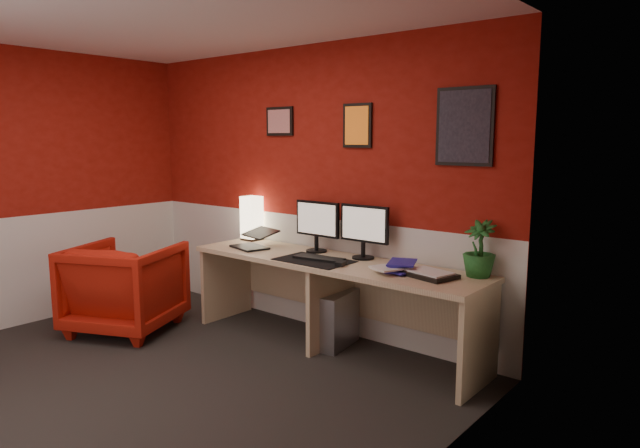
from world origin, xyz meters
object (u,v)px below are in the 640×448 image
(monitor_left, at_px, (316,218))
(monitor_right, at_px, (363,223))
(potted_plant, at_px, (479,249))
(desk, at_px, (331,304))
(shoji_lamp, at_px, (252,219))
(armchair, at_px, (125,287))
(zen_tray, at_px, (430,275))
(pc_tower, at_px, (336,319))
(laptop, at_px, (249,236))

(monitor_left, height_order, monitor_right, same)
(monitor_right, relative_size, potted_plant, 1.44)
(desk, xyz_separation_m, monitor_left, (-0.31, 0.18, 0.66))
(shoji_lamp, relative_size, armchair, 0.46)
(monitor_right, relative_size, zen_tray, 1.66)
(desk, xyz_separation_m, zen_tray, (0.88, 0.00, 0.38))
(pc_tower, relative_size, armchair, 0.52)
(desk, xyz_separation_m, pc_tower, (0.01, 0.05, -0.14))
(shoji_lamp, bearing_deg, armchair, -116.17)
(potted_plant, distance_m, armchair, 3.06)
(shoji_lamp, xyz_separation_m, armchair, (-0.52, -1.06, -0.54))
(monitor_left, bearing_deg, potted_plant, 1.65)
(shoji_lamp, relative_size, monitor_right, 0.69)
(monitor_right, height_order, pc_tower, monitor_right)
(laptop, xyz_separation_m, armchair, (-0.81, -0.75, -0.45))
(laptop, relative_size, armchair, 0.38)
(monitor_right, bearing_deg, shoji_lamp, 178.83)
(laptop, bearing_deg, shoji_lamp, 146.95)
(shoji_lamp, xyz_separation_m, monitor_left, (0.85, -0.05, 0.09))
(desk, xyz_separation_m, shoji_lamp, (-1.15, 0.23, 0.56))
(potted_plant, height_order, pc_tower, potted_plant)
(monitor_left, distance_m, zen_tray, 1.23)
(monitor_left, bearing_deg, monitor_right, 2.89)
(monitor_right, bearing_deg, monitor_left, -177.11)
(monitor_right, distance_m, pc_tower, 0.82)
(laptop, xyz_separation_m, pc_tower, (0.88, 0.13, -0.61))
(desk, xyz_separation_m, monitor_right, (0.17, 0.20, 0.66))
(laptop, distance_m, monitor_left, 0.64)
(monitor_left, relative_size, armchair, 0.67)
(desk, distance_m, shoji_lamp, 1.30)
(zen_tray, height_order, pc_tower, zen_tray)
(potted_plant, relative_size, armchair, 0.47)
(monitor_left, relative_size, monitor_right, 1.00)
(shoji_lamp, height_order, laptop, shoji_lamp)
(monitor_right, distance_m, zen_tray, 0.79)
(armchair, bearing_deg, laptop, -161.61)
(monitor_left, xyz_separation_m, armchair, (-1.37, -1.01, -0.63))
(monitor_right, height_order, zen_tray, monitor_right)
(pc_tower, bearing_deg, shoji_lamp, 161.65)
(shoji_lamp, xyz_separation_m, zen_tray, (2.04, -0.23, -0.18))
(monitor_left, height_order, zen_tray, monitor_left)
(pc_tower, height_order, armchair, armchair)
(potted_plant, bearing_deg, monitor_right, -178.95)
(desk, distance_m, monitor_left, 0.75)
(shoji_lamp, distance_m, zen_tray, 2.06)
(shoji_lamp, distance_m, potted_plant, 2.30)
(desk, height_order, laptop, laptop)
(armchair, bearing_deg, desk, -178.19)
(shoji_lamp, relative_size, monitor_left, 0.69)
(shoji_lamp, xyz_separation_m, laptop, (0.29, -0.31, -0.09))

